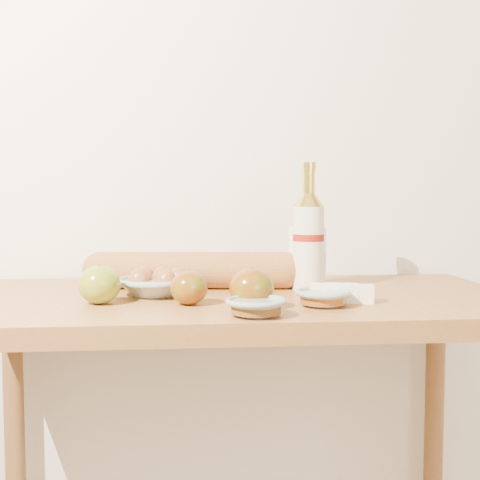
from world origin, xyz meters
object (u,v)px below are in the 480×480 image
(bourbon_bottle, at_px, (308,238))
(baguette, at_px, (192,270))
(cream_bottle, at_px, (307,253))
(table, at_px, (239,351))
(egg_bowl, at_px, (157,284))

(bourbon_bottle, xyz_separation_m, baguette, (-0.26, 0.04, -0.07))
(cream_bottle, bearing_deg, baguette, 156.12)
(bourbon_bottle, bearing_deg, cream_bottle, 104.27)
(table, distance_m, baguette, 0.22)
(table, bearing_deg, baguette, 135.90)
(table, height_order, egg_bowl, egg_bowl)
(cream_bottle, bearing_deg, bourbon_bottle, -119.37)
(bourbon_bottle, bearing_deg, baguette, -167.73)
(table, relative_size, cream_bottle, 6.94)
(bourbon_bottle, distance_m, egg_bowl, 0.35)
(table, xyz_separation_m, bourbon_bottle, (0.16, 0.05, 0.24))
(bourbon_bottle, distance_m, cream_bottle, 0.05)
(baguette, bearing_deg, cream_bottle, 3.71)
(cream_bottle, distance_m, baguette, 0.27)
(egg_bowl, bearing_deg, baguette, 49.50)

